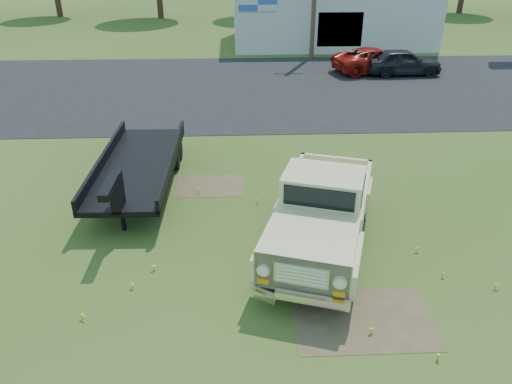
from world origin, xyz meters
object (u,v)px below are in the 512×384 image
vintage_pickup_truck (322,211)px  dark_sedan (403,62)px  flatbed_trailer (138,162)px  red_pickup (375,60)px

vintage_pickup_truck → dark_sedan: vintage_pickup_truck is taller
flatbed_trailer → dark_sedan: flatbed_trailer is taller
vintage_pickup_truck → red_pickup: size_ratio=1.20×
dark_sedan → vintage_pickup_truck: bearing=155.0°
flatbed_trailer → red_pickup: bearing=53.1°
vintage_pickup_truck → dark_sedan: (7.57, 17.50, -0.35)m
flatbed_trailer → red_pickup: (11.39, 14.53, -0.24)m
red_pickup → dark_sedan: size_ratio=1.15×
flatbed_trailer → dark_sedan: bearing=48.3°
vintage_pickup_truck → dark_sedan: bearing=84.5°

